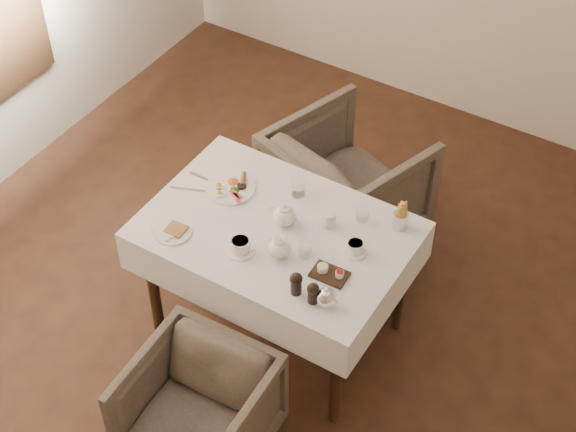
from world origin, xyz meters
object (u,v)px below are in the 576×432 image
(table, at_px, (277,245))
(breakfast_plate, at_px, (231,187))
(armchair_near, at_px, (198,411))
(armchair_far, at_px, (347,183))
(teapot_centre, at_px, (285,214))

(table, relative_size, breakfast_plate, 5.02)
(armchair_near, bearing_deg, armchair_far, 92.35)
(table, xyz_separation_m, armchair_far, (-0.06, 0.86, -0.28))
(table, distance_m, armchair_near, 0.88)
(table, bearing_deg, armchair_near, -84.75)
(table, bearing_deg, armchair_far, 94.20)
(armchair_far, height_order, teapot_centre, teapot_centre)
(armchair_far, height_order, breakfast_plate, breakfast_plate)
(table, distance_m, armchair_far, 0.90)
(breakfast_plate, xyz_separation_m, teapot_centre, (0.36, -0.07, 0.05))
(breakfast_plate, height_order, teapot_centre, teapot_centre)
(teapot_centre, bearing_deg, armchair_near, -86.43)
(table, distance_m, breakfast_plate, 0.39)
(table, xyz_separation_m, breakfast_plate, (-0.35, 0.12, 0.13))
(breakfast_plate, distance_m, teapot_centre, 0.38)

